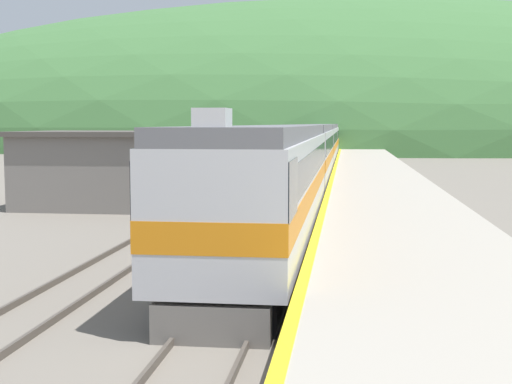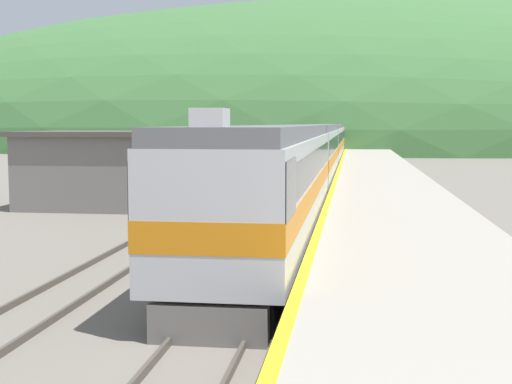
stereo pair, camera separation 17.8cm
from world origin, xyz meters
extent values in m
cube|color=#4C443D|center=(-0.72, 70.00, 0.08)|extent=(0.08, 180.00, 0.16)
cube|color=#4C443D|center=(0.72, 70.00, 0.08)|extent=(0.08, 180.00, 0.16)
cube|color=#4C443D|center=(-5.00, 70.00, 0.08)|extent=(0.08, 180.00, 0.16)
cube|color=#4C443D|center=(-3.57, 70.00, 0.08)|extent=(0.08, 180.00, 0.16)
cube|color=#9E9689|center=(4.34, 50.00, 0.53)|extent=(5.54, 140.00, 1.05)
cube|color=yellow|center=(1.69, 50.00, 1.06)|extent=(0.24, 140.00, 0.01)
ellipsoid|color=#3D6B38|center=(0.00, 136.41, 0.00)|extent=(204.93, 92.22, 52.24)
cube|color=slate|center=(-9.22, 37.02, 1.79)|extent=(8.50, 6.31, 3.58)
cube|color=#47423D|center=(-9.22, 37.02, 3.70)|extent=(9.00, 6.81, 0.24)
cube|color=black|center=(0.00, 25.78, 0.42)|extent=(2.43, 20.13, 0.85)
cube|color=#BCBCC1|center=(0.00, 25.78, 2.29)|extent=(2.96, 21.42, 2.89)
cube|color=orange|center=(0.00, 25.78, 2.06)|extent=(2.99, 21.44, 0.64)
cube|color=black|center=(0.00, 25.78, 2.93)|extent=(2.99, 20.13, 0.87)
cube|color=slate|center=(0.00, 25.78, 3.94)|extent=(2.78, 21.42, 0.40)
cube|color=black|center=(0.00, 16.20, 2.93)|extent=(3.00, 2.20, 1.15)
cube|color=#BCBCC1|center=(0.00, 15.52, 4.32)|extent=(0.64, 0.80, 0.36)
cube|color=slate|center=(0.00, 15.27, 0.38)|extent=(2.31, 0.40, 0.77)
cube|color=black|center=(0.00, 47.67, 0.42)|extent=(2.43, 19.34, 0.85)
cube|color=#BCBCC1|center=(0.00, 47.67, 2.29)|extent=(2.96, 20.57, 2.89)
cube|color=orange|center=(0.00, 47.67, 2.06)|extent=(2.99, 20.59, 0.64)
cube|color=black|center=(0.00, 47.67, 2.93)|extent=(2.99, 19.34, 0.87)
cube|color=slate|center=(0.00, 47.67, 3.94)|extent=(2.78, 20.57, 0.40)
cube|color=black|center=(0.00, 69.15, 0.42)|extent=(2.43, 19.34, 0.85)
cube|color=#BCBCC1|center=(0.00, 69.15, 2.29)|extent=(2.96, 20.57, 2.89)
cube|color=orange|center=(0.00, 69.15, 2.06)|extent=(2.99, 20.59, 0.64)
cube|color=black|center=(0.00, 69.15, 2.93)|extent=(2.99, 19.34, 0.87)
cube|color=slate|center=(0.00, 69.15, 3.94)|extent=(2.78, 20.57, 0.40)
cube|color=black|center=(0.00, 90.62, 0.42)|extent=(2.43, 19.34, 0.85)
cube|color=#BCBCC1|center=(0.00, 90.62, 2.29)|extent=(2.96, 20.57, 2.89)
cube|color=orange|center=(0.00, 90.62, 2.06)|extent=(2.99, 20.59, 0.64)
cube|color=black|center=(0.00, 90.62, 2.93)|extent=(2.99, 19.34, 0.87)
cube|color=slate|center=(0.00, 90.62, 3.94)|extent=(2.78, 20.57, 0.40)
camera|label=1|loc=(2.54, 2.20, 4.21)|focal=50.00mm
camera|label=2|loc=(2.72, 2.23, 4.21)|focal=50.00mm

